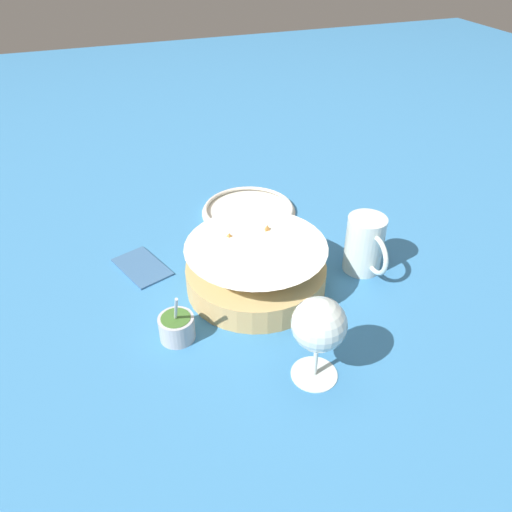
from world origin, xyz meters
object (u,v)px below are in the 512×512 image
Objects in this scene: sauce_cup at (177,326)px; side_plate at (249,210)px; food_basket at (257,268)px; beer_mug at (365,246)px; wine_glass at (319,327)px.

side_plate is (-0.33, 0.24, -0.02)m from sauce_cup.
food_basket is 2.21× the size of beer_mug.
food_basket is 1.19× the size of side_plate.
beer_mug is at bearing 84.74° from food_basket.
food_basket is at bearing -95.26° from beer_mug.
wine_glass reaches higher than sauce_cup.
sauce_cup is 0.41m from side_plate.
sauce_cup is at bearing -129.78° from wine_glass.
wine_glass reaches higher than food_basket.
sauce_cup is 0.53× the size of side_plate.
sauce_cup reaches higher than food_basket.
food_basket is 0.23m from wine_glass.
wine_glass is at bearing -43.50° from beer_mug.
beer_mug is 0.31m from side_plate.
food_basket is at bearing -15.85° from side_plate.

